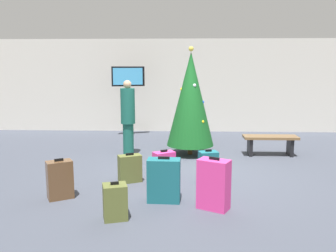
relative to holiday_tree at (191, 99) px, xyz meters
name	(u,v)px	position (x,y,z in m)	size (l,w,h in m)	color
ground_plane	(193,172)	(0.02, -1.55, -1.35)	(16.00, 16.00, 0.00)	#424754
back_wall	(189,86)	(0.02, 3.23, 0.15)	(16.00, 0.20, 3.01)	beige
holiday_tree	(191,99)	(0.00, 0.00, 0.00)	(1.14, 1.14, 2.59)	#4C3319
flight_info_kiosk	(128,87)	(-1.83, 2.19, 0.16)	(0.97, 0.37, 2.13)	#333338
waiting_bench	(270,141)	(1.92, -0.06, -1.00)	(1.28, 0.44, 0.48)	brown
traveller_0	(128,116)	(-1.49, -0.19, -0.40)	(0.42, 0.42, 1.81)	#19594C
suitcase_0	(164,167)	(-0.53, -2.16, -1.07)	(0.44, 0.38, 0.61)	#E5388C
suitcase_1	(214,184)	(0.28, -3.41, -0.97)	(0.53, 0.45, 0.80)	#E5388C
suitcase_2	(130,168)	(-1.16, -2.19, -1.10)	(0.47, 0.37, 0.55)	#59602D
suitcase_3	(60,180)	(-2.17, -3.08, -1.04)	(0.46, 0.40, 0.67)	brown
suitcase_4	(115,202)	(-1.13, -3.84, -1.10)	(0.39, 0.36, 0.54)	#59602D
suitcase_5	(164,180)	(-0.48, -3.14, -1.01)	(0.52, 0.29, 0.73)	#19606B
suitcase_6	(208,167)	(0.29, -2.13, -1.06)	(0.38, 0.31, 0.62)	#19606B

